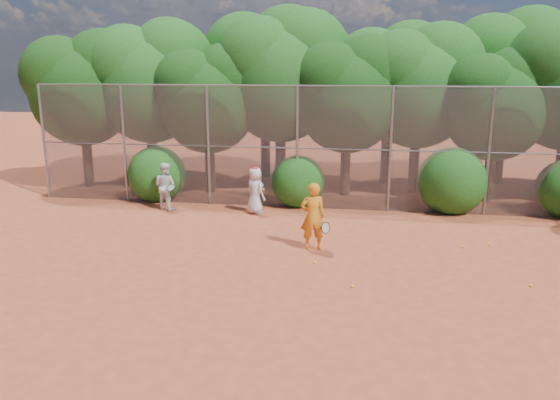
# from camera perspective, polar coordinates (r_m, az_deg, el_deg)

# --- Properties ---
(ground) EXTENTS (80.00, 80.00, 0.00)m
(ground) POSITION_cam_1_polar(r_m,az_deg,el_deg) (12.51, 2.72, -7.79)
(ground) COLOR #A64225
(ground) RESTS_ON ground
(fence_back) EXTENTS (20.05, 0.09, 4.03)m
(fence_back) POSITION_cam_1_polar(r_m,az_deg,el_deg) (17.80, 4.62, 5.53)
(fence_back) COLOR gray
(fence_back) RESTS_ON ground
(tree_0) EXTENTS (4.38, 3.81, 6.00)m
(tree_0) POSITION_cam_1_polar(r_m,az_deg,el_deg) (22.35, -19.88, 11.30)
(tree_0) COLOR black
(tree_0) RESTS_ON ground
(tree_1) EXTENTS (4.64, 4.03, 6.35)m
(tree_1) POSITION_cam_1_polar(r_m,az_deg,el_deg) (21.72, -13.35, 12.30)
(tree_1) COLOR black
(tree_1) RESTS_ON ground
(tree_2) EXTENTS (3.99, 3.47, 5.47)m
(tree_2) POSITION_cam_1_polar(r_m,az_deg,el_deg) (20.25, -7.38, 10.82)
(tree_2) COLOR black
(tree_2) RESTS_ON ground
(tree_3) EXTENTS (4.89, 4.26, 6.70)m
(tree_3) POSITION_cam_1_polar(r_m,az_deg,el_deg) (20.66, 0.25, 13.24)
(tree_3) COLOR black
(tree_3) RESTS_ON ground
(tree_4) EXTENTS (4.19, 3.64, 5.73)m
(tree_4) POSITION_cam_1_polar(r_m,az_deg,el_deg) (19.83, 7.23, 11.27)
(tree_4) COLOR black
(tree_4) RESTS_ON ground
(tree_5) EXTENTS (4.51, 3.92, 6.17)m
(tree_5) POSITION_cam_1_polar(r_m,az_deg,el_deg) (20.69, 14.44, 11.86)
(tree_5) COLOR black
(tree_5) RESTS_ON ground
(tree_6) EXTENTS (3.86, 3.36, 5.29)m
(tree_6) POSITION_cam_1_polar(r_m,az_deg,el_deg) (20.09, 21.77, 9.61)
(tree_6) COLOR black
(tree_6) RESTS_ON ground
(tree_9) EXTENTS (4.83, 4.20, 6.62)m
(tree_9) POSITION_cam_1_polar(r_m,az_deg,el_deg) (24.23, -13.51, 12.82)
(tree_9) COLOR black
(tree_9) RESTS_ON ground
(tree_10) EXTENTS (5.15, 4.48, 7.06)m
(tree_10) POSITION_cam_1_polar(r_m,az_deg,el_deg) (23.00, -1.40, 13.88)
(tree_10) COLOR black
(tree_10) RESTS_ON ground
(tree_11) EXTENTS (4.64, 4.03, 6.35)m
(tree_11) POSITION_cam_1_polar(r_m,az_deg,el_deg) (22.22, 11.48, 12.42)
(tree_11) COLOR black
(tree_11) RESTS_ON ground
(tree_12) EXTENTS (5.02, 4.37, 6.88)m
(tree_12) POSITION_cam_1_polar(r_m,az_deg,el_deg) (23.41, 22.82, 12.55)
(tree_12) COLOR black
(tree_12) RESTS_ON ground
(bush_0) EXTENTS (2.00, 2.00, 2.00)m
(bush_0) POSITION_cam_1_polar(r_m,az_deg,el_deg) (19.62, -12.77, 2.89)
(bush_0) COLOR #164B12
(bush_0) RESTS_ON ground
(bush_1) EXTENTS (1.80, 1.80, 1.80)m
(bush_1) POSITION_cam_1_polar(r_m,az_deg,el_deg) (18.38, 1.89, 2.19)
(bush_1) COLOR #164B12
(bush_1) RESTS_ON ground
(bush_2) EXTENTS (2.20, 2.20, 2.20)m
(bush_2) POSITION_cam_1_polar(r_m,az_deg,el_deg) (18.41, 17.54, 2.20)
(bush_2) COLOR #164B12
(bush_2) RESTS_ON ground
(player_yellow) EXTENTS (0.85, 0.62, 1.75)m
(player_yellow) POSITION_cam_1_polar(r_m,az_deg,el_deg) (13.94, 3.45, -1.72)
(player_yellow) COLOR orange
(player_yellow) RESTS_ON ground
(player_teen) EXTENTS (0.87, 0.83, 1.52)m
(player_teen) POSITION_cam_1_polar(r_m,az_deg,el_deg) (17.37, -2.59, 1.01)
(player_teen) COLOR silver
(player_teen) RESTS_ON ground
(player_white) EXTENTS (0.92, 0.85, 1.56)m
(player_white) POSITION_cam_1_polar(r_m,az_deg,el_deg) (18.28, -11.92, 1.44)
(player_white) COLOR white
(player_white) RESTS_ON ground
(ball_0) EXTENTS (0.07, 0.07, 0.07)m
(ball_0) POSITION_cam_1_polar(r_m,az_deg,el_deg) (15.00, 18.63, -4.68)
(ball_0) COLOR yellow
(ball_0) RESTS_ON ground
(ball_1) EXTENTS (0.07, 0.07, 0.07)m
(ball_1) POSITION_cam_1_polar(r_m,az_deg,el_deg) (11.89, 7.54, -8.91)
(ball_1) COLOR yellow
(ball_1) RESTS_ON ground
(ball_2) EXTENTS (0.07, 0.07, 0.07)m
(ball_2) POSITION_cam_1_polar(r_m,az_deg,el_deg) (12.99, 24.75, -8.11)
(ball_2) COLOR yellow
(ball_2) RESTS_ON ground
(ball_3) EXTENTS (0.07, 0.07, 0.07)m
(ball_3) POSITION_cam_1_polar(r_m,az_deg,el_deg) (13.16, 3.66, -6.53)
(ball_3) COLOR yellow
(ball_3) RESTS_ON ground
(ball_4) EXTENTS (0.07, 0.07, 0.07)m
(ball_4) POSITION_cam_1_polar(r_m,az_deg,el_deg) (15.45, 21.00, -4.34)
(ball_4) COLOR yellow
(ball_4) RESTS_ON ground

